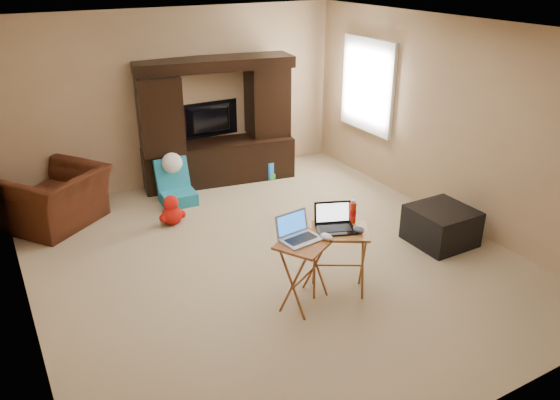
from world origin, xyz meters
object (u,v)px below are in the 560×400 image
television (211,121)px  ottoman (441,226)px  entertainment_center (217,122)px  mouse_left (327,237)px  laptop_left (301,229)px  mouse_right (359,229)px  child_rocker (177,183)px  laptop_right (336,219)px  plush_toy (172,210)px  water_bottle (352,213)px  recliner (57,199)px  push_toy (277,163)px  tray_table_right (339,261)px  tray_table_left (305,273)px

television → ottoman: (1.49, -3.32, -0.66)m
entertainment_center → mouse_left: 3.46m
laptop_left → mouse_right: 0.59m
entertainment_center → child_rocker: 1.15m
laptop_right → mouse_left: (-0.17, -0.10, -0.10)m
plush_toy → laptop_left: 2.41m
water_bottle → laptop_left: bearing=-174.5°
entertainment_center → child_rocker: (-0.84, -0.49, -0.61)m
laptop_right → ottoman: bearing=29.2°
ottoman → recliner: bearing=144.7°
mouse_right → child_rocker: bearing=104.8°
push_toy → tray_table_right: bearing=-119.3°
mouse_left → ottoman: bearing=10.2°
tray_table_right → push_toy: bearing=101.9°
television → child_rocker: (-0.84, -0.71, -0.57)m
entertainment_center → laptop_right: entertainment_center is taller
ottoman → laptop_right: size_ratio=1.84×
laptop_right → mouse_left: 0.22m
television → tray_table_left: television is taller
ottoman → laptop_left: 2.20m
laptop_right → water_bottle: laptop_right is taller
television → mouse_left: bearing=82.6°
laptop_right → mouse_right: laptop_right is taller
ottoman → water_bottle: size_ratio=3.13×
tray_table_left → television: bearing=51.2°
ottoman → tray_table_left: bearing=-172.6°
entertainment_center → mouse_right: bearing=-81.3°
television → plush_toy: size_ratio=2.35×
laptop_left → water_bottle: laptop_left is taller
child_rocker → tray_table_right: (0.66, -2.86, 0.05)m
recliner → child_rocker: (1.52, -0.12, -0.05)m
push_toy → mouse_left: bearing=-122.3°
television → ottoman: 3.70m
tray_table_right → ottoman: bearing=39.2°
tray_table_left → ottoman: bearing=-22.3°
entertainment_center → laptop_left: 3.39m
entertainment_center → tray_table_left: 3.46m
tray_table_right → water_bottle: size_ratio=3.25×
ottoman → laptop_right: laptop_right is taller
recliner → child_rocker: 1.53m
entertainment_center → tray_table_left: entertainment_center is taller
entertainment_center → plush_toy: entertainment_center is taller
laptop_right → child_rocker: bearing=123.6°
ottoman → mouse_right: 1.66m
ottoman → tray_table_right: bearing=-171.2°
child_rocker → laptop_right: (0.62, -2.84, 0.52)m
tray_table_right → laptop_left: laptop_left is taller
child_rocker → tray_table_right: bearing=-73.6°
entertainment_center → laptop_right: 3.34m
television → recliner: bearing=12.7°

